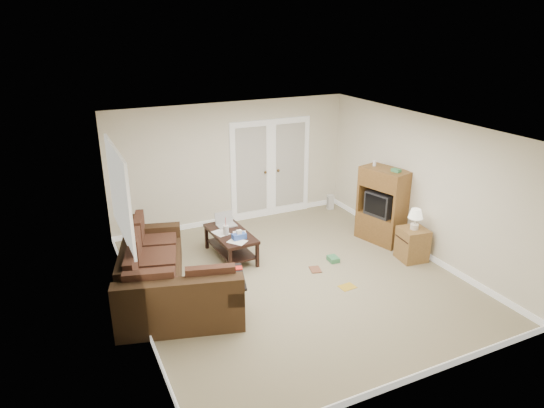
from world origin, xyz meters
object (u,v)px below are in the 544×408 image
sectional_sofa (164,281)px  tv_armoire (383,205)px  coffee_table (231,243)px  side_cabinet (413,242)px

sectional_sofa → tv_armoire: size_ratio=1.94×
sectional_sofa → tv_armoire: 4.30m
sectional_sofa → coffee_table: bearing=48.2°
sectional_sofa → side_cabinet: bearing=8.1°
tv_armoire → side_cabinet: (0.00, -0.89, -0.38)m
sectional_sofa → coffee_table: size_ratio=2.47×
sectional_sofa → tv_armoire: tv_armoire is taller
sectional_sofa → tv_armoire: bearing=20.0°
coffee_table → side_cabinet: size_ratio=1.27×
sectional_sofa → side_cabinet: size_ratio=3.12×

